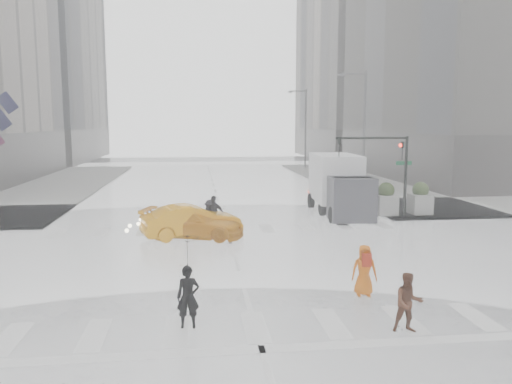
{
  "coord_description": "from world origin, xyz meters",
  "views": [
    {
      "loc": [
        -1.44,
        -18.1,
        5.18
      ],
      "look_at": [
        0.98,
        2.0,
        2.39
      ],
      "focal_mm": 35.0,
      "sensor_mm": 36.0,
      "label": 1
    }
  ],
  "objects": [
    {
      "name": "street_lamp_far",
      "position": [
        10.87,
        38.0,
        4.95
      ],
      "size": [
        2.15,
        0.22,
        9.0
      ],
      "color": "#59595B",
      "rests_on": "ground"
    },
    {
      "name": "taxi_rear",
      "position": [
        -1.62,
        4.37,
        0.68
      ],
      "size": [
        4.49,
        3.04,
        1.35
      ],
      "primitive_type": "imported",
      "rotation": [
        0.0,
        0.0,
        1.27
      ],
      "color": "orange",
      "rests_on": "ground"
    },
    {
      "name": "sidewalk_ne",
      "position": [
        19.5,
        17.5,
        0.07
      ],
      "size": [
        35.0,
        35.0,
        0.15
      ],
      "primitive_type": "cube",
      "color": "slate",
      "rests_on": "ground"
    },
    {
      "name": "pedestrian_far_a",
      "position": [
        -0.63,
        5.49,
        0.88
      ],
      "size": [
        1.19,
        0.95,
        1.77
      ],
      "primitive_type": "imported",
      "rotation": [
        0.0,
        0.0,
        2.79
      ],
      "color": "black",
      "rests_on": "ground"
    },
    {
      "name": "building_ne_far",
      "position": [
        29.0,
        56.0,
        16.27
      ],
      "size": [
        26.05,
        26.05,
        36.0
      ],
      "color": "gray",
      "rests_on": "ground"
    },
    {
      "name": "planter_east",
      "position": [
        11.0,
        8.2,
        0.98
      ],
      "size": [
        1.1,
        1.1,
        1.8
      ],
      "color": "slate",
      "rests_on": "ground"
    },
    {
      "name": "pedestrian_brown",
      "position": [
        3.75,
        -6.75,
        0.76
      ],
      "size": [
        0.8,
        0.66,
        1.52
      ],
      "primitive_type": "imported",
      "rotation": [
        0.0,
        0.0,
        -0.11
      ],
      "color": "#4E2A1C",
      "rests_on": "ground"
    },
    {
      "name": "pedestrian_far_b",
      "position": [
        -0.82,
        5.61,
        0.78
      ],
      "size": [
        1.13,
        0.83,
        1.56
      ],
      "primitive_type": "imported",
      "rotation": [
        0.0,
        0.0,
        2.84
      ],
      "color": "black",
      "rests_on": "ground"
    },
    {
      "name": "planter_west",
      "position": [
        7.0,
        8.2,
        0.98
      ],
      "size": [
        1.1,
        1.1,
        1.8
      ],
      "color": "slate",
      "rests_on": "ground"
    },
    {
      "name": "pedestrian_black",
      "position": [
        -1.7,
        -5.8,
        1.63
      ],
      "size": [
        0.98,
        0.99,
        2.43
      ],
      "rotation": [
        0.0,
        0.0,
        -0.02
      ],
      "color": "black",
      "rests_on": "ground"
    },
    {
      "name": "box_truck",
      "position": [
        6.64,
        9.3,
        1.81
      ],
      "size": [
        2.39,
        6.37,
        3.38
      ],
      "rotation": [
        0.0,
        0.0,
        -0.07
      ],
      "color": "silver",
      "rests_on": "ground"
    },
    {
      "name": "taxi_mid",
      "position": [
        -1.69,
        4.53,
        0.74
      ],
      "size": [
        4.78,
        2.79,
        1.49
      ],
      "primitive_type": "imported",
      "rotation": [
        0.0,
        0.0,
        1.86
      ],
      "color": "orange",
      "rests_on": "ground"
    },
    {
      "name": "ground",
      "position": [
        0.0,
        0.0,
        0.0
      ],
      "size": [
        120.0,
        120.0,
        0.0
      ],
      "primitive_type": "plane",
      "color": "black",
      "rests_on": "ground"
    },
    {
      "name": "street_lamp_near",
      "position": [
        10.87,
        18.0,
        4.95
      ],
      "size": [
        2.15,
        0.22,
        9.0
      ],
      "color": "#59595B",
      "rests_on": "ground"
    },
    {
      "name": "pedestrian_orange",
      "position": [
        3.55,
        -4.01,
        0.79
      ],
      "size": [
        0.84,
        0.62,
        1.56
      ],
      "rotation": [
        0.0,
        0.0,
        -0.17
      ],
      "color": "#C85B0E",
      "rests_on": "ground"
    },
    {
      "name": "traffic_signal_pole",
      "position": [
        9.01,
        8.01,
        3.22
      ],
      "size": [
        4.45,
        0.42,
        4.5
      ],
      "color": "black",
      "rests_on": "ground"
    },
    {
      "name": "road_markings",
      "position": [
        0.0,
        0.0,
        0.01
      ],
      "size": [
        18.0,
        48.0,
        0.01
      ],
      "primitive_type": null,
      "color": "silver",
      "rests_on": "ground"
    },
    {
      "name": "planter_mid",
      "position": [
        9.0,
        8.2,
        0.98
      ],
      "size": [
        1.1,
        1.1,
        1.8
      ],
      "color": "slate",
      "rests_on": "ground"
    }
  ]
}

